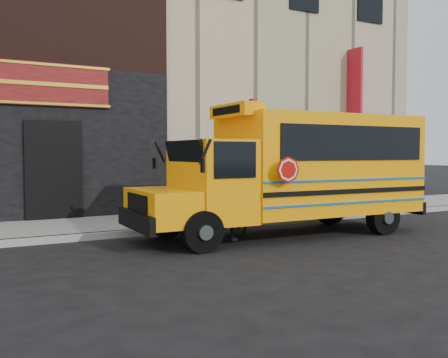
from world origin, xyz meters
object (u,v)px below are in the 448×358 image
at_px(sign_pole, 347,163).
at_px(bicycle, 225,219).
at_px(cyclist, 228,197).
at_px(school_bus, 296,169).

xyz_separation_m(sign_pole, bicycle, (-5.14, -1.91, -1.12)).
bearing_deg(cyclist, bicycle, 50.44).
relative_size(sign_pole, cyclist, 1.53).
height_order(school_bus, cyclist, school_bus).
bearing_deg(sign_pole, cyclist, -159.19).
bearing_deg(sign_pole, bicycle, -159.61).
distance_m(school_bus, sign_pole, 3.70).
bearing_deg(school_bus, sign_pole, 29.72).
relative_size(bicycle, cyclist, 0.84).
bearing_deg(cyclist, school_bus, -107.12).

